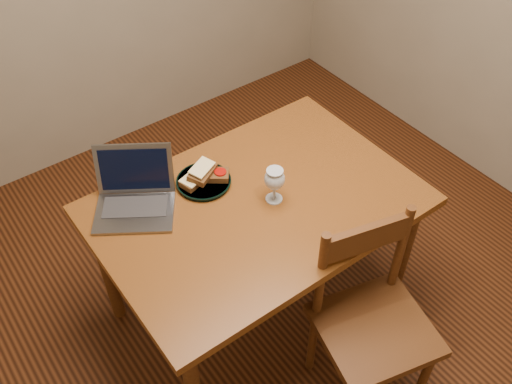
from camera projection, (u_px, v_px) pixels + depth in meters
floor at (273, 293)px, 2.92m from camera, size 3.20×3.20×0.02m
table at (257, 216)px, 2.39m from camera, size 1.30×0.90×0.74m
chair at (373, 317)px, 2.22m from camera, size 0.52×0.50×0.46m
plate at (204, 182)px, 2.40m from camera, size 0.23×0.23×0.02m
sandwich_cheese at (194, 179)px, 2.37m from camera, size 0.13×0.10×0.04m
sandwich_tomato at (214, 174)px, 2.39m from camera, size 0.15×0.14×0.04m
sandwich_top at (202, 171)px, 2.37m from camera, size 0.15×0.13×0.04m
milk_glass at (274, 185)px, 2.29m from camera, size 0.08×0.08×0.16m
laptop at (134, 192)px, 2.29m from camera, size 0.42×0.41×0.23m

